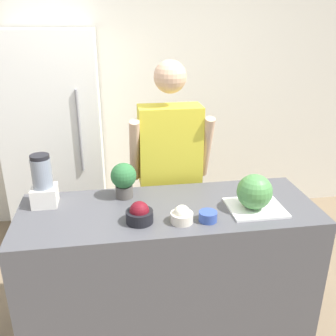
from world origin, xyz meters
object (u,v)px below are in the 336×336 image
at_px(refrigerator, 57,142).
at_px(blender, 43,183).
at_px(bowl_cream, 182,215).
at_px(watermelon, 255,192).
at_px(bowl_small_blue, 208,216).
at_px(bowl_cherries, 139,214).
at_px(person, 170,176).
at_px(potted_plant, 124,179).

xyz_separation_m(refrigerator, blender, (0.06, -1.11, 0.09)).
relative_size(refrigerator, bowl_cream, 14.74).
height_order(watermelon, bowl_small_blue, watermelon).
height_order(refrigerator, bowl_small_blue, refrigerator).
bearing_deg(bowl_cherries, person, 66.80).
bearing_deg(bowl_cream, blender, 156.81).
xyz_separation_m(person, bowl_small_blue, (0.11, -0.70, 0.04)).
bearing_deg(person, potted_plant, -137.62).
xyz_separation_m(person, potted_plant, (-0.35, -0.32, 0.14)).
xyz_separation_m(bowl_small_blue, potted_plant, (-0.46, 0.38, 0.10)).
height_order(refrigerator, bowl_cherries, refrigerator).
bearing_deg(bowl_cherries, potted_plant, 101.92).
relative_size(blender, potted_plant, 1.42).
relative_size(refrigerator, bowl_cherries, 12.17).
bearing_deg(bowl_cream, bowl_cherries, 170.55).
bearing_deg(watermelon, person, 123.86).
bearing_deg(person, watermelon, -56.14).
xyz_separation_m(bowl_cherries, blender, (-0.56, 0.30, 0.09)).
bearing_deg(person, refrigerator, 139.55).
relative_size(bowl_cherries, bowl_cream, 1.21).
xyz_separation_m(refrigerator, potted_plant, (0.55, -1.08, 0.08)).
bearing_deg(bowl_cherries, blender, 151.67).
height_order(refrigerator, potted_plant, refrigerator).
bearing_deg(watermelon, bowl_cream, -170.06).
xyz_separation_m(refrigerator, bowl_cream, (0.85, -1.45, -0.01)).
xyz_separation_m(bowl_cherries, bowl_small_blue, (0.39, -0.05, -0.02)).
xyz_separation_m(refrigerator, bowl_cherries, (0.62, -1.42, -0.00)).
distance_m(bowl_cherries, potted_plant, 0.35).
relative_size(person, potted_plant, 7.41).
relative_size(refrigerator, potted_plant, 8.16).
xyz_separation_m(watermelon, bowl_cream, (-0.45, -0.08, -0.08)).
xyz_separation_m(bowl_cream, bowl_small_blue, (0.15, -0.01, -0.01)).
distance_m(bowl_cream, blender, 0.87).
bearing_deg(bowl_cream, person, 86.42).
bearing_deg(blender, bowl_small_blue, -20.25).
height_order(bowl_cherries, bowl_small_blue, bowl_cherries).
bearing_deg(blender, refrigerator, 93.04).
bearing_deg(person, bowl_cherries, -113.20).
relative_size(person, blender, 5.23).
xyz_separation_m(bowl_cherries, bowl_cream, (0.24, -0.04, -0.01)).
bearing_deg(blender, bowl_cream, -23.19).
relative_size(watermelon, bowl_cream, 1.65).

